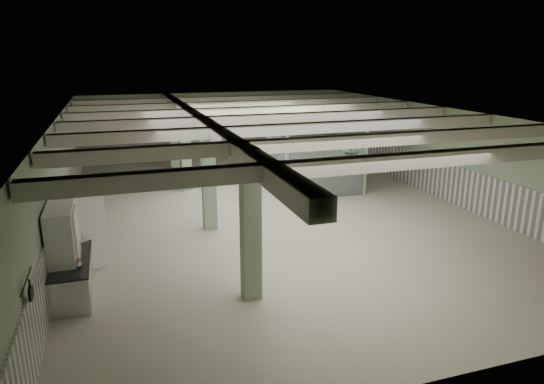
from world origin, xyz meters
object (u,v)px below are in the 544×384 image
object	(u,v)px
walkin_cooler	(67,245)
filing_cabinet	(353,168)
prep_counter	(75,254)
guard_booth	(315,145)

from	to	relation	value
walkin_cooler	filing_cabinet	distance (m)	13.41
prep_counter	walkin_cooler	bearing A→B (deg)	-95.37
walkin_cooler	guard_booth	bearing A→B (deg)	34.64
guard_booth	prep_counter	bearing A→B (deg)	-146.15
prep_counter	filing_cabinet	world-z (taller)	filing_cabinet
walkin_cooler	filing_cabinet	bearing A→B (deg)	31.37
walkin_cooler	guard_booth	world-z (taller)	guard_booth
prep_counter	guard_booth	distance (m)	10.88
prep_counter	guard_booth	bearing A→B (deg)	30.99
filing_cabinet	prep_counter	bearing A→B (deg)	-150.26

